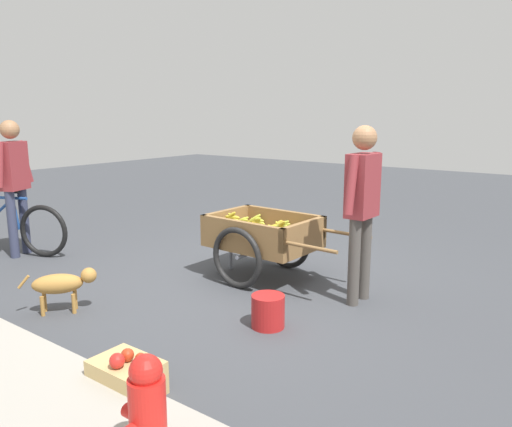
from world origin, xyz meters
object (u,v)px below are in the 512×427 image
at_px(bicycle, 9,227).
at_px(fire_hydrant, 147,420).
at_px(fruit_cart, 263,238).
at_px(vendor_person, 362,198).
at_px(apple_crate, 127,376).
at_px(dog, 62,283).
at_px(plastic_bucket, 268,311).
at_px(cyclist_person, 14,175).

relative_size(bicycle, fire_hydrant, 2.31).
bearing_deg(fruit_cart, vendor_person, 177.87).
xyz_separation_m(fruit_cart, apple_crate, (-0.66, 2.41, -0.32)).
bearing_deg(vendor_person, fire_hydrant, 94.55).
relative_size(dog, fire_hydrant, 0.80).
xyz_separation_m(fruit_cart, vendor_person, (-1.15, 0.04, 0.56)).
relative_size(dog, plastic_bucket, 1.91).
relative_size(fruit_cart, dog, 3.12).
bearing_deg(fire_hydrant, dog, -23.70).
distance_m(bicycle, dog, 2.34).
bearing_deg(vendor_person, apple_crate, 78.22).
bearing_deg(plastic_bucket, bicycle, 2.16).
height_order(vendor_person, plastic_bucket, vendor_person).
distance_m(fruit_cart, plastic_bucket, 1.34).
distance_m(fruit_cart, apple_crate, 2.52).
distance_m(fruit_cart, fire_hydrant, 3.17).
relative_size(dog, apple_crate, 1.22).
height_order(vendor_person, cyclist_person, cyclist_person).
bearing_deg(cyclist_person, fire_hydrant, 158.23).
bearing_deg(fire_hydrant, plastic_bucket, -72.37).
relative_size(vendor_person, cyclist_person, 0.99).
height_order(bicycle, cyclist_person, cyclist_person).
xyz_separation_m(fruit_cart, plastic_bucket, (-0.79, 1.03, -0.30)).
bearing_deg(bicycle, cyclist_person, -156.80).
xyz_separation_m(vendor_person, fire_hydrant, (-0.22, 2.81, -0.67)).
height_order(bicycle, plastic_bucket, bicycle).
bearing_deg(bicycle, apple_crate, 161.98).
xyz_separation_m(dog, plastic_bucket, (-1.67, -0.84, -0.13)).
relative_size(vendor_person, plastic_bucket, 5.91).
xyz_separation_m(dog, apple_crate, (-1.53, 0.54, -0.15)).
relative_size(bicycle, dog, 2.88).
bearing_deg(plastic_bucket, apple_crate, 84.26).
height_order(fruit_cart, bicycle, bicycle).
bearing_deg(dog, plastic_bucket, -153.37).
bearing_deg(apple_crate, bicycle, -18.02).
bearing_deg(vendor_person, dog, 42.10).
bearing_deg(plastic_bucket, fruit_cart, -52.49).
distance_m(cyclist_person, dog, 2.35).
height_order(fruit_cart, cyclist_person, cyclist_person).
distance_m(fruit_cart, dog, 2.07).
bearing_deg(vendor_person, bicycle, 14.97).
distance_m(cyclist_person, plastic_bucket, 3.87).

